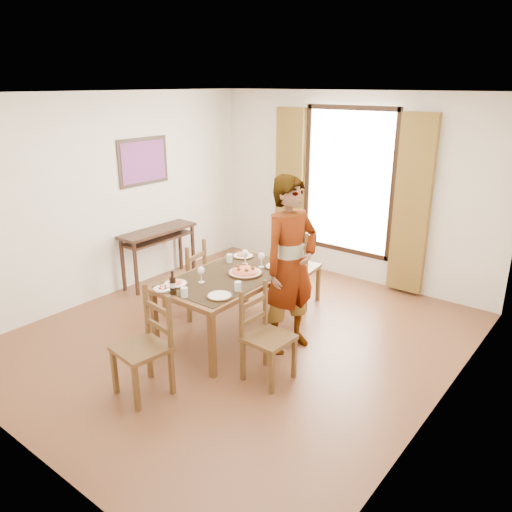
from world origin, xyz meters
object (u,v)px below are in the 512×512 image
Objects in this scene: man at (291,265)px; pasta_platter at (245,270)px; console_table at (158,237)px; dining_table at (231,281)px.

pasta_platter is (-0.56, -0.08, -0.16)m from man.
console_table is 2.03m from dining_table.
console_table is 2.64m from man.
console_table is 0.72× the size of dining_table.
dining_table is 0.21m from pasta_platter.
man is (2.59, -0.42, 0.28)m from console_table.
dining_table is 4.17× the size of pasta_platter.
man is at bearing 8.17° from pasta_platter.
man is at bearing 17.67° from dining_table.
pasta_platter is (0.11, 0.13, 0.12)m from dining_table.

